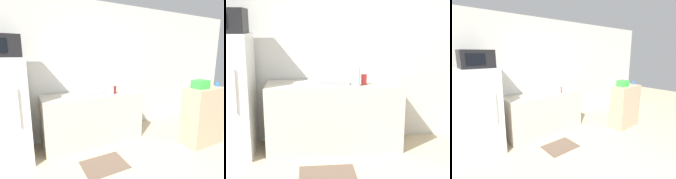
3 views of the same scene
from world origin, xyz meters
TOP-DOWN VIEW (x-y plane):
  - wall_back at (0.00, 2.63)m, footprint 8.00×0.06m
  - refrigerator at (-1.46, 2.19)m, footprint 0.58×0.68m
  - microwave at (-1.46, 2.18)m, footprint 0.52×0.42m
  - counter at (-0.12, 2.26)m, footprint 1.77×0.66m
  - sink_basin at (-0.13, 2.21)m, footprint 0.39×0.33m
  - bottle_tall at (0.16, 2.02)m, footprint 0.08×0.08m
  - bottle_short at (0.27, 2.12)m, footprint 0.08×0.08m
  - shelf_cabinet at (1.60, 1.23)m, footprint 0.75×0.36m
  - basket at (1.45, 1.24)m, footprint 0.25×0.19m
  - jar at (1.92, 1.23)m, footprint 0.06×0.06m
  - kitchen_rug at (-0.26, 1.44)m, footprint 0.64×0.49m

SIDE VIEW (x-z plane):
  - kitchen_rug at x=-0.26m, z-range 0.00..0.01m
  - counter at x=-0.12m, z-range 0.00..0.90m
  - shelf_cabinet at x=1.60m, z-range 0.00..1.03m
  - refrigerator at x=-1.46m, z-range 0.00..1.55m
  - sink_basin at x=-0.13m, z-range 0.90..0.96m
  - bottle_short at x=0.27m, z-range 0.90..1.03m
  - bottle_tall at x=0.16m, z-range 0.90..1.14m
  - jar at x=1.92m, z-range 1.03..1.11m
  - basket at x=1.45m, z-range 1.03..1.17m
  - wall_back at x=0.00m, z-range 0.00..2.60m
  - microwave at x=-1.46m, z-range 1.55..1.86m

